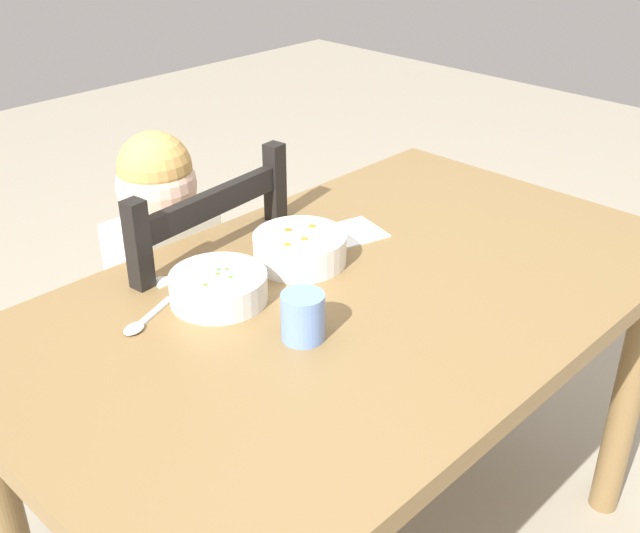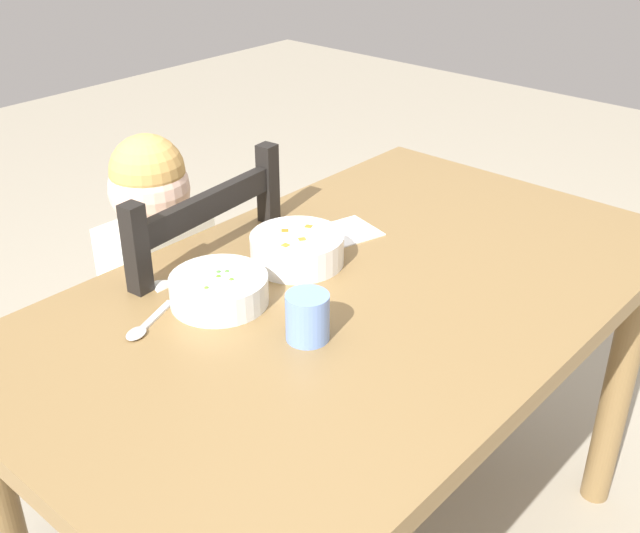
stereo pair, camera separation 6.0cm
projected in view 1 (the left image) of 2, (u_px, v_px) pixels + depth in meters
dining_table at (356, 339)px, 1.50m from camera, size 1.36×0.81×0.76m
dining_chair at (181, 346)px, 1.81m from camera, size 0.46×0.46×0.93m
child_figure at (174, 279)px, 1.71m from camera, size 0.32×0.31×0.98m
bowl_of_peas at (219, 286)px, 1.40m from camera, size 0.18×0.18×0.06m
bowl_of_carrots at (298, 248)px, 1.52m from camera, size 0.19×0.19×0.06m
spoon at (141, 323)px, 1.34m from camera, size 0.13×0.07×0.01m
drinking_cup at (303, 317)px, 1.28m from camera, size 0.07×0.07×0.08m
paper_napkin at (352, 233)px, 1.66m from camera, size 0.15×0.14×0.00m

